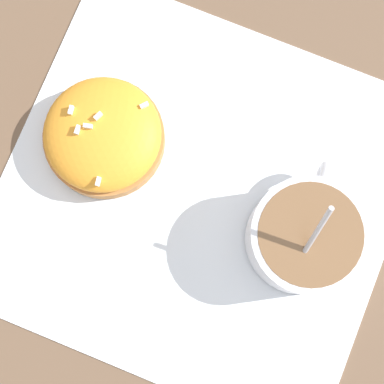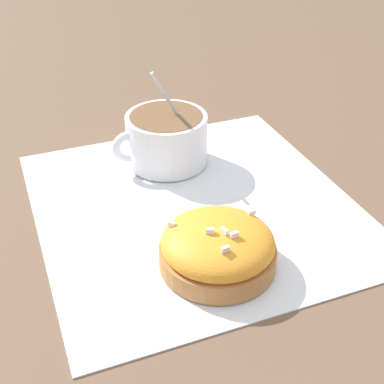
{
  "view_description": "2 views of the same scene",
  "coord_description": "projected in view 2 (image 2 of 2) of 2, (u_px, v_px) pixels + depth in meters",
  "views": [
    {
      "loc": [
        -0.02,
        0.07,
        0.53
      ],
      "look_at": [
        0.01,
        0.0,
        0.03
      ],
      "focal_mm": 60.0,
      "sensor_mm": 36.0,
      "label": 1
    },
    {
      "loc": [
        0.41,
        -0.15,
        0.31
      ],
      "look_at": [
        0.02,
        -0.01,
        0.03
      ],
      "focal_mm": 50.0,
      "sensor_mm": 36.0,
      "label": 2
    }
  ],
  "objects": [
    {
      "name": "frosted_pastry",
      "position": [
        218.0,
        247.0,
        0.45
      ],
      "size": [
        0.1,
        0.1,
        0.04
      ],
      "color": "#B2753D",
      "rests_on": "paper_napkin"
    },
    {
      "name": "ground_plane",
      "position": [
        195.0,
        206.0,
        0.53
      ],
      "size": [
        3.0,
        3.0,
        0.0
      ],
      "primitive_type": "plane",
      "color": "brown"
    },
    {
      "name": "paper_napkin",
      "position": [
        195.0,
        205.0,
        0.53
      ],
      "size": [
        0.33,
        0.31,
        0.0
      ],
      "color": "white",
      "rests_on": "ground_plane"
    },
    {
      "name": "coffee_cup",
      "position": [
        169.0,
        136.0,
        0.59
      ],
      "size": [
        0.09,
        0.11,
        0.11
      ],
      "color": "white",
      "rests_on": "paper_napkin"
    }
  ]
}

